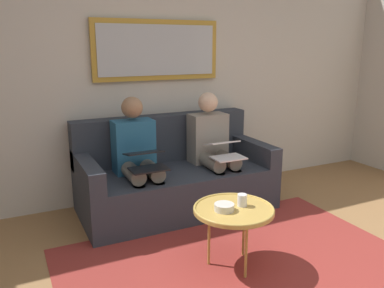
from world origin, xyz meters
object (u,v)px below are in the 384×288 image
object	(u,v)px
coffee_table	(234,210)
person_right	(137,155)
laptop_black	(146,160)
couch	(174,177)
person_left	(212,146)
laptop_white	(224,149)
framed_mirror	(157,50)
bowl	(224,207)
cup	(242,200)

from	to	relation	value
coffee_table	person_right	distance (m)	1.21
person_right	laptop_black	distance (m)	0.25
couch	person_right	bearing A→B (deg)	9.71
person_left	laptop_white	distance (m)	0.24
framed_mirror	person_left	xyz separation A→B (m)	(-0.40, 0.46, -0.94)
bowl	person_right	distance (m)	1.19
laptop_white	laptop_black	bearing A→B (deg)	0.35
cup	laptop_white	distance (m)	0.98
couch	person_left	world-z (taller)	person_left
person_left	person_right	distance (m)	0.80
person_left	laptop_white	xyz separation A→B (m)	(0.00, 0.24, 0.02)
person_right	laptop_black	size ratio (longest dim) A/B	3.31
laptop_black	person_left	bearing A→B (deg)	-162.73
person_right	couch	bearing A→B (deg)	-170.29
framed_mirror	bowl	size ratio (longest dim) A/B	9.39
framed_mirror	person_left	world-z (taller)	framed_mirror
laptop_white	cup	bearing A→B (deg)	67.28
framed_mirror	laptop_black	xyz separation A→B (m)	(0.40, 0.70, -0.92)
framed_mirror	laptop_white	distance (m)	1.22
framed_mirror	bowl	world-z (taller)	framed_mirror
couch	framed_mirror	world-z (taller)	framed_mirror
laptop_black	person_right	bearing A→B (deg)	-90.00
person_left	cup	bearing A→B (deg)	71.77
bowl	person_right	xyz separation A→B (m)	(0.26, -1.15, 0.12)
cup	person_right	distance (m)	1.22
couch	cup	bearing A→B (deg)	91.13
coffee_table	person_left	bearing A→B (deg)	-111.50
person_left	laptop_black	xyz separation A→B (m)	(0.80, 0.25, 0.02)
framed_mirror	coffee_table	bearing A→B (deg)	88.07
couch	laptop_white	distance (m)	0.60
bowl	laptop_white	size ratio (longest dim) A/B	0.40
framed_mirror	laptop_white	world-z (taller)	framed_mirror
cup	person_left	distance (m)	1.20
person_left	person_right	world-z (taller)	same
bowl	coffee_table	bearing A→B (deg)	-178.45
coffee_table	person_right	world-z (taller)	person_right
couch	cup	distance (m)	1.22
person_left	bowl	bearing A→B (deg)	65.14
bowl	person_left	size ratio (longest dim) A/B	0.13
framed_mirror	coffee_table	world-z (taller)	framed_mirror
couch	bowl	xyz separation A→B (m)	(0.14, 1.22, 0.17)
couch	bowl	size ratio (longest dim) A/B	13.10
laptop_white	person_right	size ratio (longest dim) A/B	0.31
couch	person_right	world-z (taller)	person_right
coffee_table	person_left	size ratio (longest dim) A/B	0.51
framed_mirror	cup	distance (m)	1.91
framed_mirror	laptop_black	size ratio (longest dim) A/B	3.89
coffee_table	bowl	xyz separation A→B (m)	(0.08, 0.00, 0.04)
person_left	laptop_white	bearing A→B (deg)	90.00
bowl	laptop_white	world-z (taller)	laptop_white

